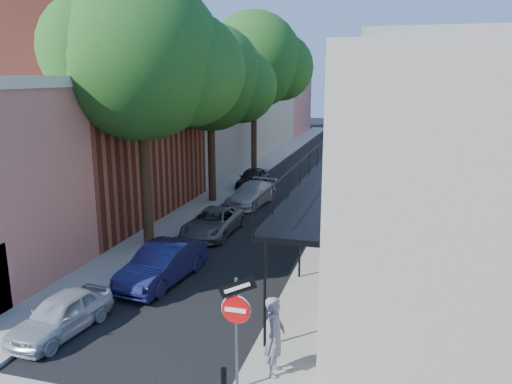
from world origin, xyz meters
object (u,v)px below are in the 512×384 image
Objects in this scene: oak_mid at (218,80)px; parked_car_b at (162,264)px; parked_car_a at (61,314)px; oak_far at (261,62)px; sign_post at (236,314)px; parked_car_d at (252,194)px; oak_near at (152,61)px; parked_car_c at (213,222)px; parked_car_e at (253,178)px; pedestrian at (275,336)px.

parked_car_b is (2.01, -11.77, -6.36)m from oak_mid.
oak_far is at bearing 98.00° from parked_car_a.
sign_post is 0.88× the size of parked_car_a.
oak_far is (-6.51, 26.30, 6.22)m from sign_post.
sign_post is at bearing -67.41° from parked_car_d.
sign_post is at bearing -69.14° from oak_mid.
oak_mid is (-0.05, 7.97, -0.82)m from oak_near.
parked_car_b is at bearing 129.74° from sign_post.
parked_car_d reaches higher than parked_car_c.
oak_mid is 2.67× the size of parked_car_e.
sign_post is at bearing -54.91° from oak_near.
oak_near is 2.60× the size of parked_car_d.
parked_car_d is 2.17× the size of pedestrian.
parked_car_e is at bearing 95.77° from parked_car_c.
parked_car_a is 0.79× the size of parked_car_c.
parked_car_e is (0.77, 12.16, -7.23)m from oak_near.
oak_mid is (-6.58, 17.26, 5.02)m from sign_post.
sign_post is 12.77m from oak_near.
sign_post reaches higher than pedestrian.
oak_far is 5.88× the size of pedestrian.
parked_car_e is at bearing 12.10° from pedestrian.
parked_car_c is 1.13× the size of parked_car_e.
oak_near is 8.01m from oak_mid.
pedestrian reaches higher than parked_car_c.
parked_car_c is at bearing -84.38° from parked_car_d.
pedestrian is at bearing -49.38° from oak_near.
parked_car_b is 0.99× the size of parked_car_c.
pedestrian is (6.45, -20.58, 0.48)m from parked_car_e.
parked_car_a is at bearing -99.57° from parked_car_b.
parked_car_e reaches higher than parked_car_a.
pedestrian is (6.45, -0.49, 0.55)m from parked_car_a.
parked_car_b is at bearing -62.68° from oak_near.
parked_car_a is (0.75, -24.94, -7.68)m from oak_far.
oak_near reaches higher than oak_mid.
sign_post is 6.09m from parked_car_a.
parked_car_e is at bearing 78.95° from oak_mid.
parked_car_a is at bearing -89.95° from parked_car_e.
sign_post is at bearing 136.02° from pedestrian.
oak_near reaches higher than parked_car_e.
parked_car_a is 0.80× the size of parked_car_b.
oak_near is at bearing -132.41° from parked_car_c.
parked_car_c is at bearing -83.39° from oak_far.
parked_car_a is (0.82, -15.90, -6.47)m from oak_mid.
oak_mid is 2.99× the size of parked_car_a.
sign_post is at bearing -43.69° from parked_car_b.
oak_near is 10.79m from parked_car_d.
oak_near is 3.34× the size of parked_car_a.
sign_post is 1.43m from pedestrian.
oak_mid reaches higher than parked_car_c.
parked_car_a is 9.90m from parked_car_c.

